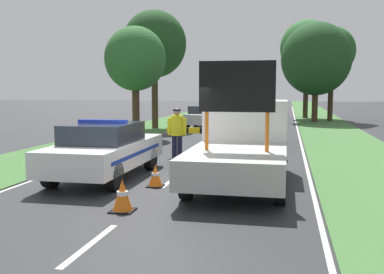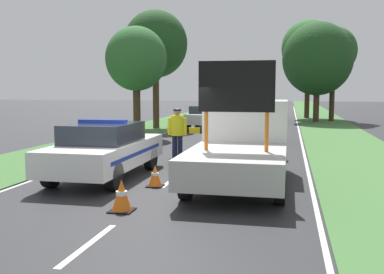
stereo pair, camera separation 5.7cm
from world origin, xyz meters
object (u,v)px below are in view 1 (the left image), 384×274
(traffic_cone_behind_barrier, at_px, (229,147))
(queued_car_sedan_black, at_px, (258,126))
(roadside_tree_mid_left, at_px, (135,59))
(roadside_tree_mid_right, at_px, (316,59))
(traffic_cone_lane_edge, at_px, (155,176))
(queued_car_sedan_silver, at_px, (271,108))
(work_truck, at_px, (243,143))
(roadside_tree_near_right, at_px, (154,44))
(pedestrian_civilian, at_px, (218,135))
(road_barrier, at_px, (200,133))
(police_officer, at_px, (177,130))
(traffic_cone_near_police, at_px, (201,150))
(roadside_tree_far_left, at_px, (332,51))
(queued_car_van_white, at_px, (204,116))
(traffic_cone_centre_front, at_px, (122,196))
(traffic_cone_near_truck, at_px, (283,154))
(police_car, at_px, (105,149))
(roadside_tree_near_left, at_px, (307,48))
(queued_car_hatch_blue, at_px, (269,111))

(traffic_cone_behind_barrier, bearing_deg, queued_car_sedan_black, 78.80)
(roadside_tree_mid_left, bearing_deg, roadside_tree_mid_right, 52.54)
(queued_car_sedan_black, bearing_deg, traffic_cone_lane_edge, 78.97)
(traffic_cone_lane_edge, height_order, queued_car_sedan_silver, queued_car_sedan_silver)
(work_truck, height_order, roadside_tree_near_right, roadside_tree_near_right)
(pedestrian_civilian, bearing_deg, queued_car_sedan_silver, 87.35)
(road_barrier, bearing_deg, traffic_cone_lane_edge, -98.80)
(roadside_tree_mid_right, bearing_deg, traffic_cone_lane_edge, -102.49)
(queued_car_sedan_black, bearing_deg, work_truck, 91.03)
(police_officer, bearing_deg, traffic_cone_lane_edge, 93.88)
(traffic_cone_near_police, distance_m, roadside_tree_far_left, 21.07)
(road_barrier, xyz_separation_m, pedestrian_civilian, (0.80, -1.00, 0.04))
(queued_car_van_white, distance_m, queued_car_sedan_silver, 12.70)
(roadside_tree_mid_left, bearing_deg, roadside_tree_far_left, 51.71)
(roadside_tree_mid_left, bearing_deg, police_officer, -61.38)
(work_truck, bearing_deg, road_barrier, -65.53)
(traffic_cone_behind_barrier, relative_size, roadside_tree_mid_left, 0.11)
(road_barrier, relative_size, traffic_cone_centre_front, 3.71)
(pedestrian_civilian, height_order, roadside_tree_mid_left, roadside_tree_mid_left)
(work_truck, distance_m, traffic_cone_near_truck, 3.81)
(police_car, bearing_deg, queued_car_van_white, 89.87)
(traffic_cone_near_police, bearing_deg, work_truck, -64.74)
(traffic_cone_centre_front, bearing_deg, queued_car_van_white, 95.56)
(police_car, xyz_separation_m, traffic_cone_near_police, (1.87, 4.34, -0.53))
(road_barrier, relative_size, traffic_cone_lane_edge, 4.37)
(pedestrian_civilian, relative_size, roadside_tree_mid_right, 0.22)
(road_barrier, xyz_separation_m, traffic_cone_near_truck, (2.91, -0.21, -0.64))
(traffic_cone_near_police, height_order, roadside_tree_near_left, roadside_tree_near_left)
(traffic_cone_near_truck, distance_m, traffic_cone_behind_barrier, 2.27)
(pedestrian_civilian, xyz_separation_m, traffic_cone_behind_barrier, (0.14, 1.91, -0.62))
(queued_car_van_white, bearing_deg, traffic_cone_near_police, 99.89)
(queued_car_hatch_blue, distance_m, roadside_tree_near_right, 10.69)
(roadside_tree_far_left, bearing_deg, roadside_tree_mid_right, -136.27)
(queued_car_van_white, relative_size, queued_car_hatch_blue, 0.92)
(traffic_cone_centre_front, height_order, roadside_tree_far_left, roadside_tree_far_left)
(queued_car_van_white, bearing_deg, roadside_tree_mid_left, 66.98)
(traffic_cone_lane_edge, height_order, roadside_tree_near_left, roadside_tree_near_left)
(queued_car_hatch_blue, xyz_separation_m, roadside_tree_mid_right, (3.33, 0.19, 3.84))
(traffic_cone_near_police, height_order, queued_car_hatch_blue, queued_car_hatch_blue)
(traffic_cone_behind_barrier, bearing_deg, pedestrian_civilian, -94.20)
(traffic_cone_centre_front, bearing_deg, roadside_tree_far_left, 76.68)
(traffic_cone_centre_front, distance_m, traffic_cone_near_truck, 7.71)
(police_car, bearing_deg, traffic_cone_near_truck, 38.48)
(pedestrian_civilian, height_order, roadside_tree_near_left, roadside_tree_near_left)
(traffic_cone_near_police, xyz_separation_m, queued_car_hatch_blue, (1.70, 18.17, 0.52))
(police_car, xyz_separation_m, police_officer, (1.30, 3.04, 0.28))
(work_truck, height_order, road_barrier, work_truck)
(police_officer, height_order, roadside_tree_near_right, roadside_tree_near_right)
(road_barrier, distance_m, roadside_tree_mid_right, 19.61)
(traffic_cone_behind_barrier, relative_size, queued_car_van_white, 0.15)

